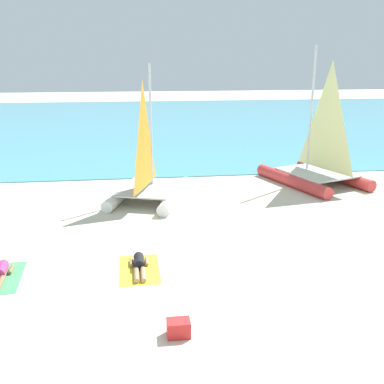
% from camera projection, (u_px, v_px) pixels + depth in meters
% --- Properties ---
extents(ground_plane, '(120.00, 120.00, 0.00)m').
position_uv_depth(ground_plane, '(179.00, 188.00, 20.53)').
color(ground_plane, beige).
extents(ocean_water, '(120.00, 40.00, 0.05)m').
position_uv_depth(ocean_water, '(155.00, 122.00, 41.32)').
color(ocean_water, '#4C9EB7').
rests_on(ocean_water, ground).
extents(sailboat_red, '(4.46, 5.51, 6.22)m').
position_uv_depth(sailboat_red, '(316.00, 165.00, 20.98)').
color(sailboat_red, '#CC3838').
rests_on(sailboat_red, ground).
extents(sailboat_white, '(3.86, 4.82, 5.46)m').
position_uv_depth(sailboat_white, '(149.00, 181.00, 18.63)').
color(sailboat_white, white).
rests_on(sailboat_white, ground).
extents(towel_left, '(1.22, 1.97, 0.01)m').
position_uv_depth(towel_left, '(0.00, 278.00, 12.18)').
color(towel_left, '#4CB266').
rests_on(towel_left, ground).
extents(sunbather_left, '(0.57, 1.57, 0.30)m').
position_uv_depth(sunbather_left, '(0.00, 273.00, 12.21)').
color(sunbather_left, '#D83372').
rests_on(sunbather_left, towel_left).
extents(towel_right, '(1.13, 1.92, 0.01)m').
position_uv_depth(towel_right, '(139.00, 269.00, 12.68)').
color(towel_right, yellow).
rests_on(towel_right, ground).
extents(sunbather_right, '(0.55, 1.56, 0.30)m').
position_uv_depth(sunbather_right, '(139.00, 264.00, 12.71)').
color(sunbather_right, black).
rests_on(sunbather_right, towel_right).
extents(cooler_box, '(0.50, 0.36, 0.36)m').
position_uv_depth(cooler_box, '(179.00, 328.00, 9.63)').
color(cooler_box, red).
rests_on(cooler_box, ground).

